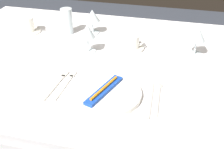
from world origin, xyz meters
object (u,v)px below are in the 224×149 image
Objects in this scene: fork_outer at (66,84)px; dinner_knife at (150,100)px; wine_glass_centre at (92,17)px; wine_glass_left at (197,35)px; spoon_soup at (158,94)px; toothbrush_package at (104,90)px; fork_inner at (57,84)px; wine_glass_right at (88,33)px; coffee_cup_left at (27,24)px; dinner_plate at (104,94)px; coffee_cup_right at (131,41)px; drink_tumbler at (67,21)px.

dinner_knife is (0.33, -0.03, 0.00)m from fork_outer.
wine_glass_centre is 0.92× the size of wine_glass_left.
dinner_knife is at bearing -120.53° from spoon_soup.
toothbrush_package is 0.20m from spoon_soup.
wine_glass_left is at bearing -13.37° from wine_glass_centre.
toothbrush_package is 0.99× the size of fork_inner.
spoon_soup is 1.48× the size of wine_glass_right.
wine_glass_right is at bearing -78.27° from wine_glass_centre.
coffee_cup_left reaches higher than spoon_soup.
fork_outer is 1.49× the size of wine_glass_right.
dinner_plate is 2.59× the size of coffee_cup_right.
wine_glass_centre is (-0.21, 0.54, 0.07)m from toothbrush_package.
fork_outer is 0.36m from spoon_soup.
wine_glass_right is at bearing -46.23° from drink_tumbler.
drink_tumbler is (-0.66, 0.09, -0.03)m from wine_glass_left.
drink_tumbler is at bearing 10.73° from coffee_cup_left.
wine_glass_centre is at bearing 149.60° from coffee_cup_right.
dinner_plate is 2.15× the size of wine_glass_centre.
wine_glass_right reaches higher than wine_glass_centre.
coffee_cup_right is at bearing -30.40° from wine_glass_centre.
dinner_plate is at bearing -7.85° from fork_inner.
dinner_knife is (0.17, 0.01, -0.01)m from dinner_plate.
coffee_cup_left reaches higher than fork_inner.
dinner_plate is at bearing -55.90° from drink_tumbler.
fork_inner is 2.08× the size of coffee_cup_left.
coffee_cup_left is 0.95× the size of coffee_cup_right.
fork_outer and dinner_knife have the same top height.
fork_outer is (-0.17, 0.03, -0.02)m from toothbrush_package.
wine_glass_left is (0.15, 0.41, 0.10)m from dinner_knife.
dinner_knife is 2.07× the size of coffee_cup_right.
coffee_cup_right reaches higher than dinner_plate.
wine_glass_right is (0.04, 0.29, 0.10)m from fork_inner.
dinner_plate is 1.32× the size of fork_outer.
wine_glass_right reaches higher than fork_outer.
coffee_cup_right is at bearing 87.02° from dinner_plate.
fork_outer is at bearing -89.98° from wine_glass_right.
toothbrush_package is at bearing -55.90° from drink_tumbler.
spoon_soup is 1.53× the size of drink_tumbler.
wine_glass_right is at bearing 90.02° from fork_outer.
coffee_cup_left is at bearing -167.46° from wine_glass_centre.
fork_outer is 0.99× the size of fork_inner.
wine_glass_centre is 0.55m from wine_glass_left.
fork_outer is at bearing 175.50° from dinner_knife.
fork_inner is 0.37m from dinner_knife.
drink_tumbler reaches higher than toothbrush_package.
wine_glass_right is (-0.17, 0.32, 0.07)m from toothbrush_package.
wine_glass_left is at bearing 1.82° from coffee_cup_right.
coffee_cup_right is (-0.15, 0.40, 0.04)m from dinner_knife.
wine_glass_left is at bearing 10.77° from wine_glass_right.
dinner_plate is 0.20m from spoon_soup.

